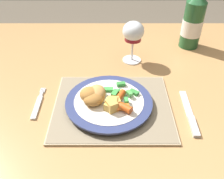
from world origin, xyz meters
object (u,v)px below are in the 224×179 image
(dinner_plate, at_px, (109,103))
(fork, at_px, (37,105))
(bottle, at_px, (193,21))
(dining_table, at_px, (126,108))
(wine_glass, at_px, (133,33))
(table_knife, at_px, (190,116))

(dinner_plate, xyz_separation_m, fork, (-0.20, 0.01, -0.01))
(bottle, bearing_deg, dinner_plate, -130.60)
(dining_table, bearing_deg, dinner_plate, -122.11)
(dinner_plate, bearing_deg, fork, 178.02)
(dining_table, xyz_separation_m, wine_glass, (0.02, 0.16, 0.19))
(table_knife, bearing_deg, bottle, 77.39)
(dinner_plate, relative_size, wine_glass, 1.64)
(dining_table, xyz_separation_m, fork, (-0.26, -0.08, 0.09))
(bottle, bearing_deg, fork, -145.35)
(dinner_plate, bearing_deg, table_knife, -9.99)
(dining_table, relative_size, table_knife, 7.11)
(bottle, bearing_deg, dining_table, -133.05)
(dining_table, height_order, table_knife, table_knife)
(fork, height_order, wine_glass, wine_glass)
(wine_glass, bearing_deg, table_knife, -64.20)
(bottle, bearing_deg, wine_glass, -154.46)
(fork, bearing_deg, bottle, 34.65)
(dining_table, bearing_deg, table_knife, -38.39)
(fork, xyz_separation_m, table_knife, (0.42, -0.05, 0.00))
(dinner_plate, height_order, bottle, bottle)
(dining_table, distance_m, fork, 0.29)
(dining_table, relative_size, fork, 9.56)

